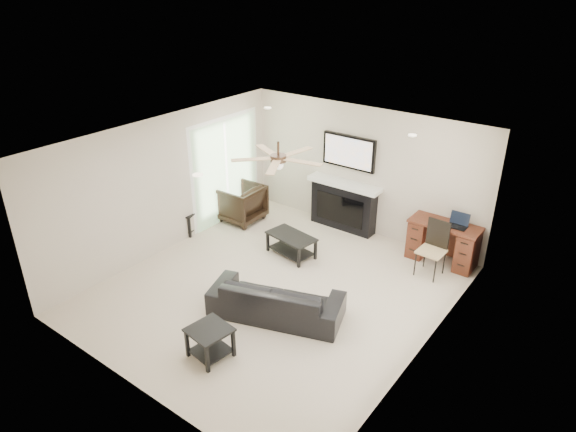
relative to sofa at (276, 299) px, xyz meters
The scene contains 10 objects.
room_shell 1.53m from the sofa, 111.30° to the left, with size 5.50×5.54×2.52m.
sofa is the anchor object (origin of this frame).
armchair 3.38m from the sofa, 140.41° to the left, with size 0.82×0.84×0.77m, color black.
coffee_table 1.84m from the sofa, 119.36° to the left, with size 0.90×0.50×0.40m, color black.
end_table_near 1.26m from the sofa, 96.84° to the right, with size 0.52×0.52×0.45m, color black.
end_table_left 3.34m from the sofa, 160.75° to the left, with size 0.50×0.50×0.45m, color black.
fireplace_unit 3.25m from the sofa, 103.20° to the left, with size 1.52×0.34×1.91m, color black.
desk 3.33m from the sofa, 65.33° to the left, with size 1.22×0.56×0.76m, color #361C0D.
desk_chair 2.85m from the sofa, 60.69° to the left, with size 0.42×0.44×0.97m, color black.
laptop 3.45m from the sofa, 62.12° to the left, with size 0.33×0.24×0.23m, color black.
Camera 1 is at (4.37, -5.52, 4.76)m, focal length 32.00 mm.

